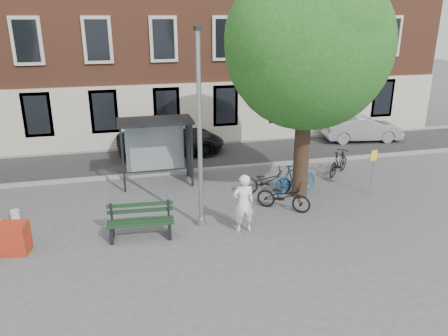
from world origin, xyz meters
TOP-DOWN VIEW (x-y plane):
  - ground at (0.00, 0.00)m, footprint 90.00×90.00m
  - road at (0.00, 7.00)m, footprint 40.00×4.00m
  - curb_near at (0.00, 5.00)m, footprint 40.00×0.25m
  - curb_far at (0.00, 9.00)m, footprint 40.00×0.25m
  - building_row at (0.00, 13.00)m, footprint 30.00×8.00m
  - lamppost at (0.00, 0.00)m, footprint 0.28×0.35m
  - tree_right at (4.01, 1.38)m, footprint 5.76×5.60m
  - bus_shelter at (-0.61, 4.11)m, footprint 2.85×1.45m
  - painter at (1.20, -0.68)m, footprint 0.68×0.45m
  - bench at (-1.93, -0.35)m, footprint 2.03×0.80m
  - bike_a at (2.86, 1.98)m, footprint 1.99×0.97m
  - bike_b at (3.96, 1.86)m, footprint 1.93×0.88m
  - bike_c at (2.98, 0.48)m, footprint 1.92×1.67m
  - bike_d at (6.50, 3.26)m, footprint 1.67×1.52m
  - car_dark at (0.02, 7.80)m, footprint 5.16×2.47m
  - car_silver at (10.18, 7.73)m, footprint 4.26×1.96m
  - red_stand at (-5.52, -0.42)m, footprint 0.98×0.73m
  - bucket_c at (-5.88, 1.78)m, footprint 0.36×0.36m
  - notice_sign at (6.62, 0.98)m, footprint 0.29×0.11m

SIDE VIEW (x-z plane):
  - ground at x=0.00m, z-range 0.00..0.00m
  - road at x=0.00m, z-range 0.00..0.01m
  - curb_near at x=0.00m, z-range 0.00..0.12m
  - curb_far at x=0.00m, z-range 0.00..0.12m
  - bucket_c at x=-5.88m, z-range 0.00..0.36m
  - red_stand at x=-5.52m, z-range 0.00..0.90m
  - bench at x=-1.93m, z-range -0.04..0.98m
  - bike_c at x=2.98m, z-range 0.00..1.00m
  - bike_a at x=2.86m, z-range 0.00..1.00m
  - bike_d at x=6.50m, z-range 0.00..1.06m
  - bike_b at x=3.96m, z-range 0.00..1.12m
  - car_silver at x=10.18m, z-range 0.00..1.35m
  - car_dark at x=0.02m, z-range 0.00..1.42m
  - painter at x=1.20m, z-range 0.00..1.87m
  - notice_sign at x=6.62m, z-range 0.36..2.10m
  - bus_shelter at x=-0.61m, z-range 0.61..3.23m
  - lamppost at x=0.00m, z-range -0.27..5.84m
  - tree_right at x=4.01m, z-range 1.52..9.72m
  - building_row at x=0.00m, z-range 0.00..14.00m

